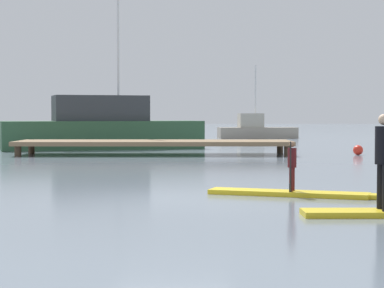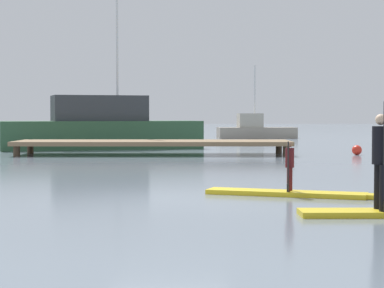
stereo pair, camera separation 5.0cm
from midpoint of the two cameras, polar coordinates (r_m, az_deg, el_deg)
name	(u,v)px [view 1 (the left image)]	position (r m, az deg, el deg)	size (l,w,h in m)	color
ground_plane	(172,198)	(15.12, -1.66, -4.25)	(240.00, 240.00, 0.00)	slate
paddleboard_near	(292,193)	(15.61, 7.81, -3.88)	(3.57, 1.71, 0.10)	gold
paddler_child_solo	(293,163)	(15.54, 7.85, -1.53)	(0.24, 0.37, 1.07)	#4C1419
paddler_adult	(384,155)	(12.74, 14.82, -0.84)	(0.30, 0.52, 1.86)	black
fishing_boat_white_large	(102,128)	(36.85, -7.13, 1.23)	(10.42, 5.78, 9.42)	#2D5638
motor_boat_small_navy	(256,130)	(52.81, 5.08, 1.13)	(5.83, 2.40, 5.32)	#9E9384
floating_dock	(155,143)	(31.13, -2.99, 0.09)	(11.75, 3.12, 0.61)	#846B4C
mooring_buoy_far	(359,150)	(31.77, 12.98, -0.47)	(0.43, 0.43, 0.43)	red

